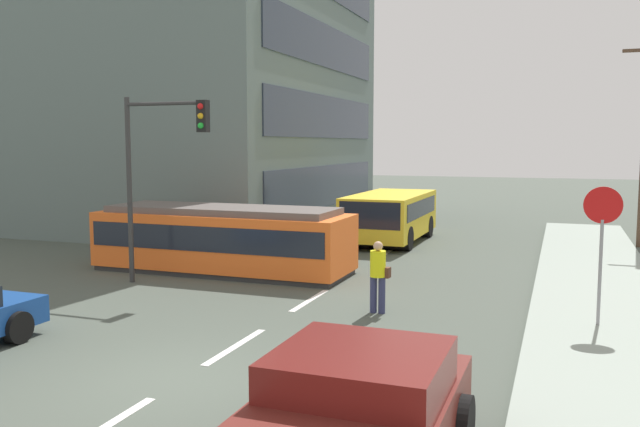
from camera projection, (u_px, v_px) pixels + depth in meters
name	position (u px, v px, depth m)	size (l,w,h in m)	color
ground_plane	(357.00, 272.00, 20.23)	(120.00, 120.00, 0.00)	#475046
sidewalk_curb_right	(606.00, 323.00, 14.17)	(3.20, 36.00, 0.14)	#93A094
lane_stripe_1	(236.00, 346.00, 12.76)	(0.16, 2.40, 0.01)	silver
lane_stripe_2	(310.00, 300.00, 16.49)	(0.16, 2.40, 0.01)	silver
lane_stripe_3	(393.00, 249.00, 24.54)	(0.16, 2.40, 0.01)	silver
lane_stripe_4	(424.00, 229.00, 30.15)	(0.16, 2.40, 0.01)	silver
corner_building	(160.00, 94.00, 33.52)	(17.89, 16.38, 12.80)	slate
streetcar_tram	(223.00, 238.00, 20.14)	(7.88, 2.61, 2.00)	orange
city_bus	(390.00, 214.00, 26.18)	(2.60, 5.92, 1.92)	yellow
pedestrian_crossing	(378.00, 273.00, 15.20)	(0.46, 0.36, 1.67)	navy
parked_sedan_mid	(242.00, 233.00, 24.34)	(2.03, 4.35, 1.19)	#A2170E
parked_sedan_far	(303.00, 214.00, 30.91)	(2.10, 4.32, 1.19)	#B3C2BE
parked_sedan_furthest	(358.00, 202.00, 37.07)	(1.97, 4.16, 1.19)	black
stop_sign	(602.00, 227.00, 13.60)	(0.76, 0.07, 2.88)	gray
traffic_light_mast	(159.00, 155.00, 17.99)	(2.59, 0.33, 5.16)	#333333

